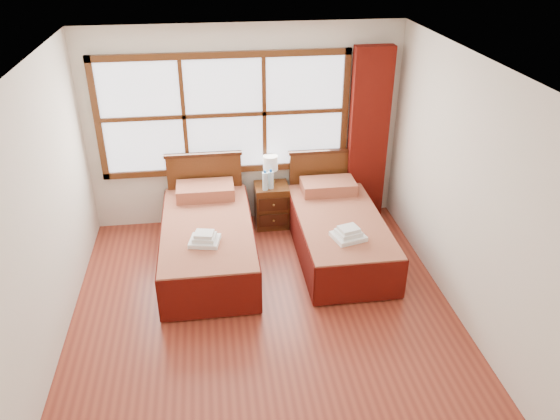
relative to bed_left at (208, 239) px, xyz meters
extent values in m
plane|color=maroon|center=(0.55, -1.20, -0.31)|extent=(4.50, 4.50, 0.00)
plane|color=white|center=(0.55, -1.20, 2.29)|extent=(4.50, 4.50, 0.00)
plane|color=silver|center=(0.55, 1.05, 0.99)|extent=(4.00, 0.00, 4.00)
plane|color=silver|center=(-1.45, -1.20, 0.99)|extent=(0.00, 4.50, 4.50)
plane|color=silver|center=(2.55, -1.20, 0.99)|extent=(0.00, 4.50, 4.50)
cube|color=white|center=(0.30, 1.02, 1.19)|extent=(3.00, 0.02, 1.40)
cube|color=#532A12|center=(0.30, 1.00, 0.45)|extent=(3.16, 0.06, 0.08)
cube|color=#532A12|center=(0.30, 1.00, 1.93)|extent=(3.16, 0.06, 0.08)
cube|color=#532A12|center=(-1.24, 1.00, 1.19)|extent=(0.08, 0.06, 1.56)
cube|color=#532A12|center=(1.84, 1.00, 1.19)|extent=(0.08, 0.06, 1.56)
cube|color=#532A12|center=(-0.20, 1.00, 1.19)|extent=(0.05, 0.05, 1.40)
cube|color=#532A12|center=(0.80, 1.00, 1.19)|extent=(0.05, 0.05, 1.40)
cube|color=#532A12|center=(0.30, 1.00, 1.19)|extent=(3.00, 0.05, 0.05)
cube|color=#5F1009|center=(2.15, 0.91, 0.86)|extent=(0.50, 0.16, 2.30)
cube|color=#39190B|center=(0.00, -0.07, -0.16)|extent=(0.92, 1.84, 0.30)
cube|color=maroon|center=(0.00, -0.07, 0.11)|extent=(1.03, 2.04, 0.25)
cube|color=#530E08|center=(-0.51, -0.07, -0.04)|extent=(0.03, 2.04, 0.51)
cube|color=#530E08|center=(0.51, -0.07, -0.04)|extent=(0.03, 2.04, 0.51)
cube|color=#530E08|center=(0.00, -1.08, -0.04)|extent=(1.03, 0.03, 0.51)
cube|color=maroon|center=(0.00, 0.67, 0.32)|extent=(0.72, 0.42, 0.16)
cube|color=#532A12|center=(0.00, 0.94, 0.19)|extent=(0.96, 0.06, 1.00)
cube|color=#39190B|center=(0.00, 0.94, 0.70)|extent=(1.00, 0.08, 0.04)
cube|color=#39190B|center=(1.58, -0.07, -0.17)|extent=(0.88, 1.76, 0.29)
cube|color=maroon|center=(1.58, -0.07, 0.09)|extent=(0.98, 1.95, 0.24)
cube|color=#530E08|center=(1.09, -0.07, -0.05)|extent=(0.03, 1.95, 0.49)
cube|color=#530E08|center=(2.07, -0.07, -0.05)|extent=(0.03, 1.95, 0.49)
cube|color=#530E08|center=(1.58, -1.04, -0.05)|extent=(0.98, 0.03, 0.49)
cube|color=maroon|center=(1.58, 0.64, 0.29)|extent=(0.69, 0.40, 0.15)
cube|color=#532A12|center=(1.58, 0.94, 0.16)|extent=(0.92, 0.06, 0.96)
cube|color=#39190B|center=(1.58, 0.94, 0.65)|extent=(0.96, 0.08, 0.04)
cube|color=#532A12|center=(0.86, 0.80, -0.02)|extent=(0.44, 0.39, 0.58)
cube|color=#39190B|center=(0.86, 0.60, -0.14)|extent=(0.38, 0.02, 0.17)
cube|color=#39190B|center=(0.86, 0.60, 0.09)|extent=(0.38, 0.02, 0.17)
sphere|color=#AE8B3B|center=(0.86, 0.58, -0.14)|extent=(0.03, 0.03, 0.03)
sphere|color=#AE8B3B|center=(0.86, 0.58, 0.09)|extent=(0.03, 0.03, 0.03)
cube|color=white|center=(-0.03, -0.46, 0.26)|extent=(0.37, 0.34, 0.05)
cube|color=white|center=(-0.03, -0.46, 0.31)|extent=(0.28, 0.25, 0.04)
cube|color=white|center=(-0.03, -0.46, 0.35)|extent=(0.23, 0.21, 0.04)
cube|color=white|center=(1.56, -0.54, 0.24)|extent=(0.40, 0.37, 0.05)
cube|color=white|center=(1.56, -0.54, 0.29)|extent=(0.30, 0.28, 0.05)
cube|color=white|center=(1.56, -0.54, 0.33)|extent=(0.25, 0.23, 0.04)
cylinder|color=gold|center=(0.86, 0.90, 0.28)|extent=(0.12, 0.12, 0.02)
cylinder|color=gold|center=(0.86, 0.90, 0.37)|extent=(0.03, 0.03, 0.16)
cylinder|color=silver|center=(0.86, 0.90, 0.55)|extent=(0.19, 0.19, 0.19)
cylinder|color=#C2E9F9|center=(0.77, 0.69, 0.39)|extent=(0.07, 0.07, 0.24)
cylinder|color=#1759AF|center=(0.77, 0.69, 0.52)|extent=(0.03, 0.03, 0.03)
cylinder|color=#C2E9F9|center=(0.84, 0.72, 0.38)|extent=(0.07, 0.07, 0.23)
cylinder|color=#1759AF|center=(0.84, 0.72, 0.52)|extent=(0.03, 0.03, 0.03)
camera|label=1|loc=(0.10, -5.58, 3.37)|focal=35.00mm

